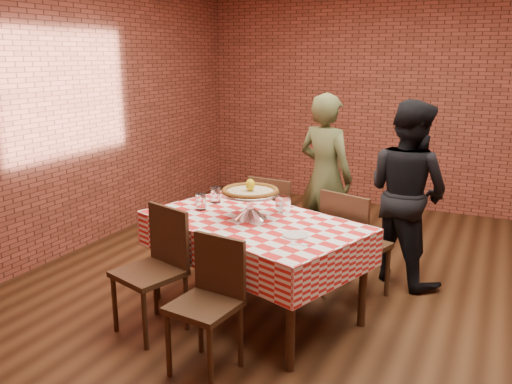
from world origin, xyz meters
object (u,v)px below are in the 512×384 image
Objects in this scene: chair_far_right at (357,244)px; diner_black at (407,193)px; water_glass_left at (201,202)px; water_glass_right at (215,195)px; chair_far_left at (279,222)px; chair_near_right at (204,309)px; table at (254,267)px; diner_olive at (325,177)px; condiment_caddy at (283,204)px; chair_near_left at (149,273)px; pizza at (250,192)px; pizza_stand at (250,205)px.

diner_black is at bearing -100.23° from chair_far_right.
water_glass_left is 0.08× the size of diner_black.
water_glass_right is 0.78m from chair_far_left.
table is at bearing 101.33° from chair_near_right.
diner_olive is (0.10, 1.40, 0.43)m from table.
diner_olive reaches higher than water_glass_right.
condiment_caddy is 1.15m from chair_near_left.
pizza is 3.29× the size of water_glass_right.
chair_near_left reaches higher than condiment_caddy.
diner_olive is 0.87m from diner_black.
chair_far_left reaches higher than water_glass_left.
table is 0.86m from chair_near_right.
chair_near_left is 2.12m from diner_olive.
diner_black reaches higher than pizza.
pizza_stand is 0.29m from condiment_caddy.
table is at bearing -36.71° from pizza.
chair_near_right is (0.57, -0.92, -0.39)m from water_glass_left.
table is at bearing 103.13° from diner_olive.
diner_black is (0.97, 1.11, -0.05)m from pizza_stand.
pizza_stand is 0.52× the size of chair_near_right.
chair_near_left reaches higher than chair_near_right.
diner_olive is at bearing 11.77° from diner_black.
pizza reaches higher than chair_far_right.
pizza_stand is 0.50× the size of chair_far_left.
chair_near_left is 1.53m from chair_far_left.
chair_far_left is at bearing -1.70° from chair_far_right.
chair_near_right is 2.29m from diner_olive.
pizza_stand is 0.50× the size of chair_near_left.
chair_near_left reaches higher than table.
pizza is at bearing 143.29° from table.
chair_near_left reaches higher than water_glass_right.
chair_near_right is at bearing -82.72° from pizza.
pizza is at bearing -3.49° from water_glass_left.
condiment_caddy is at bearing 18.72° from water_glass_left.
pizza is 1.01m from chair_far_left.
chair_near_right is (0.11, -0.89, -0.43)m from pizza_stand.
diner_olive reaches higher than chair_far_right.
pizza_stand is 0.96m from chair_far_left.
chair_far_left is (0.38, 1.48, -0.00)m from chair_near_left.
chair_near_left is 1.05× the size of chair_near_right.
condiment_caddy is 1.13m from diner_olive.
condiment_caddy is at bearing 93.71° from chair_near_right.
pizza_stand is at bearing 67.78° from chair_near_left.
table is 1.79× the size of chair_far_left.
chair_far_right is at bearing 75.12° from chair_near_right.
pizza_stand is 1.38m from diner_olive.
water_glass_right is 0.97× the size of condiment_caddy.
water_glass_right is 1.34m from chair_near_right.
pizza is 0.27× the size of diner_olive.
pizza_stand reaches higher than chair_far_left.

